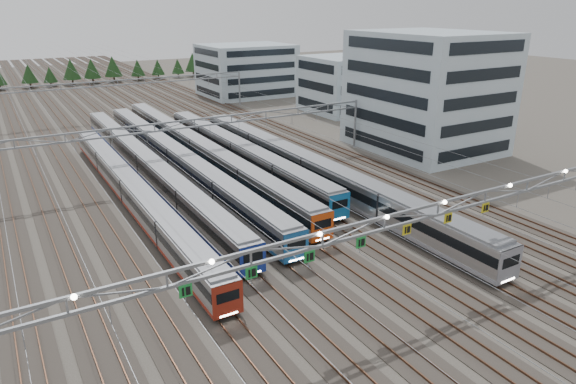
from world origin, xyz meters
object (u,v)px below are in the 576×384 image
gantry_near (385,226)px  gantry_mid (195,130)px  depot_bldg_south (426,92)px  depot_bldg_north (246,70)px  train_d (198,149)px  depot_bldg_mid (342,84)px  train_a (132,191)px  train_e (239,153)px  train_b (146,164)px  train_f (310,169)px  gantry_far (118,87)px  train_c (176,158)px

gantry_near → gantry_mid: gantry_near is taller
depot_bldg_south → depot_bldg_north: size_ratio=1.00×
train_d → depot_bldg_mid: bearing=26.6°
train_a → train_e: size_ratio=1.10×
train_b → train_e: train_e is taller
train_d → depot_bldg_south: 37.84m
train_f → depot_bldg_mid: (32.97, 38.51, 3.90)m
gantry_mid → depot_bldg_north: size_ratio=2.56×
gantry_near → depot_bldg_south: size_ratio=2.56×
gantry_mid → gantry_near: bearing=-90.1°
depot_bldg_north → train_d: bearing=-122.9°
gantry_near → depot_bldg_north: bearing=69.8°
train_b → depot_bldg_north: 69.78m
train_d → depot_bldg_north: bearing=57.1°
train_f → train_a: bearing=169.2°
gantry_far → depot_bldg_mid: (44.22, -18.71, -0.36)m
train_d → gantry_far: (-2.25, 39.71, 4.40)m
train_d → depot_bldg_south: bearing=-17.7°
train_b → gantry_far: gantry_far is taller
train_c → depot_bldg_north: size_ratio=3.03×
gantry_near → train_c: bearing=93.0°
depot_bldg_mid → train_f: bearing=-130.6°
train_e → train_d: bearing=131.7°
gantry_mid → depot_bldg_north: (35.73, 57.06, 0.12)m
gantry_mid → depot_bldg_mid: 51.44m
train_d → gantry_far: 40.02m
train_d → depot_bldg_north: (33.48, 51.77, 4.52)m
train_b → train_a: bearing=-114.6°
train_a → depot_bldg_mid: size_ratio=3.51×
train_a → depot_bldg_north: depot_bldg_north is taller
train_d → train_f: train_f is taller
train_b → gantry_far: size_ratio=1.18×
train_d → gantry_mid: 7.24m
train_b → train_f: (18.00, -14.10, 0.22)m
train_d → train_f: bearing=-62.8°
train_e → depot_bldg_north: depot_bldg_north is taller
train_a → train_c: 13.59m
train_a → gantry_near: size_ratio=1.00×
train_d → depot_bldg_north: 61.81m
train_b → train_e: size_ratio=1.30×
train_d → train_b: bearing=-159.3°
depot_bldg_south → depot_bldg_mid: size_ratio=1.38×
train_e → depot_bldg_mid: bearing=34.8°
train_e → gantry_near: (-6.80, -40.35, 5.04)m
gantry_mid → gantry_far: bearing=90.0°
gantry_near → depot_bldg_mid: bearing=56.3°
train_a → train_f: size_ratio=0.90×
train_d → depot_bldg_north: depot_bldg_north is taller
train_d → train_c: bearing=-146.0°
gantry_near → depot_bldg_north: (35.77, 97.17, -0.58)m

